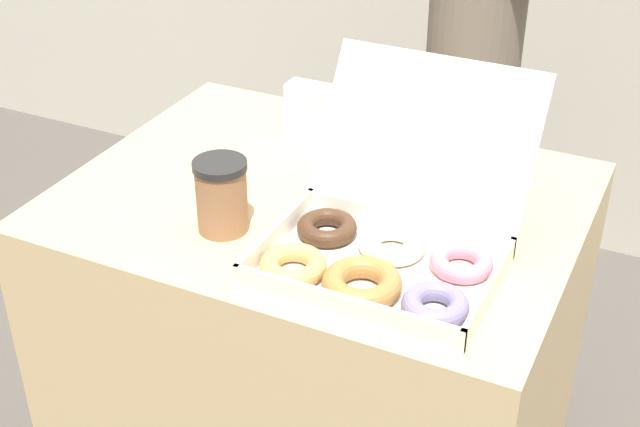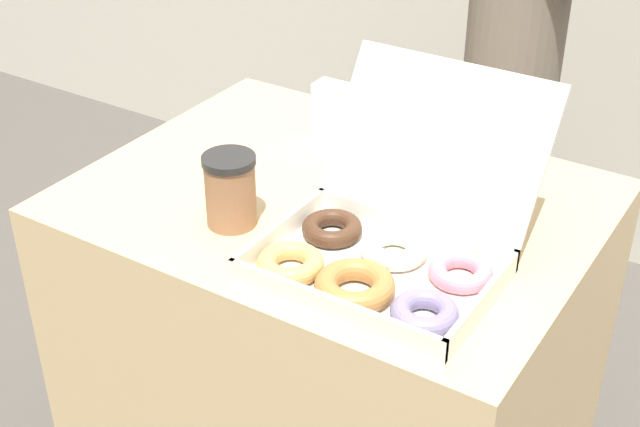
% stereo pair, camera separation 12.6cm
% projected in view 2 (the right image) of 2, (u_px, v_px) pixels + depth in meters
% --- Properties ---
extents(table, '(0.84, 0.65, 0.72)m').
position_uv_depth(table, '(334.00, 363.00, 1.66)').
color(table, tan).
rests_on(table, ground_plane).
extents(donut_box, '(0.34, 0.38, 0.25)m').
position_uv_depth(donut_box, '(384.00, 247.00, 1.27)').
color(donut_box, white).
rests_on(donut_box, table).
extents(coffee_cup, '(0.08, 0.08, 0.12)m').
position_uv_depth(coffee_cup, '(230.00, 190.00, 1.37)').
color(coffee_cup, '#8C6042').
rests_on(coffee_cup, table).
extents(napkin_holder, '(0.12, 0.04, 0.10)m').
position_uv_depth(napkin_holder, '(346.00, 113.00, 1.63)').
color(napkin_holder, silver).
rests_on(napkin_holder, table).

